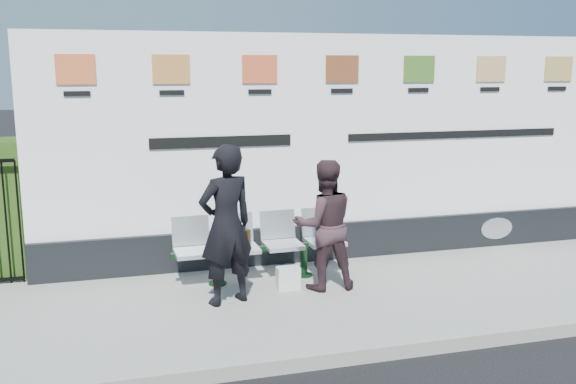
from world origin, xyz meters
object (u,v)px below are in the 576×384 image
(woman_right, at_px, (324,225))
(woman_left, at_px, (226,225))
(bench, at_px, (261,262))
(billboard, at_px, (339,163))

(woman_right, bearing_deg, woman_left, 10.96)
(woman_left, bearing_deg, woman_right, 168.73)
(bench, relative_size, woman_left, 1.18)
(billboard, bearing_deg, woman_left, -142.90)
(billboard, bearing_deg, bench, -150.54)
(woman_right, bearing_deg, billboard, -114.30)
(billboard, relative_size, woman_right, 5.21)
(woman_left, bearing_deg, bench, -149.49)
(billboard, xyz_separation_m, bench, (-1.24, -0.70, -1.08))
(billboard, distance_m, woman_left, 2.28)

